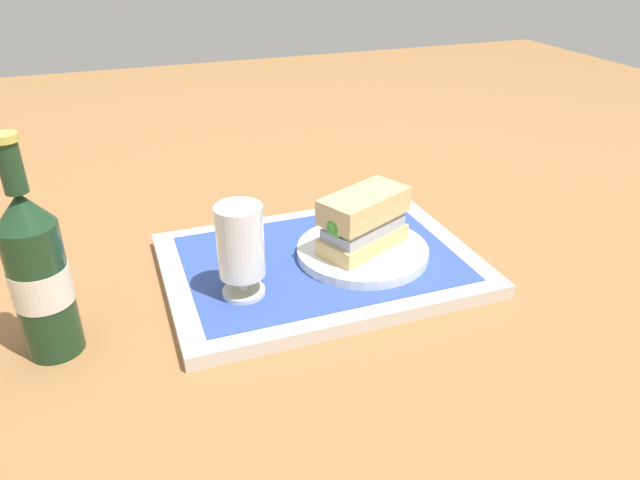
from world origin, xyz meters
name	(u,v)px	position (x,y,z in m)	size (l,w,h in m)	color
ground_plane	(320,270)	(0.00, 0.00, 0.00)	(3.00, 3.00, 0.00)	olive
tray	(320,264)	(0.00, 0.00, 0.01)	(0.44, 0.32, 0.02)	silver
placemat	(320,258)	(0.00, 0.00, 0.02)	(0.38, 0.27, 0.00)	#2D4793
plate	(362,251)	(-0.06, 0.02, 0.03)	(0.19, 0.19, 0.01)	white
sandwich	(362,221)	(-0.06, 0.02, 0.08)	(0.14, 0.11, 0.08)	tan
beer_glass	(241,247)	(0.13, 0.05, 0.09)	(0.06, 0.06, 0.12)	silver
beer_bottle	(39,274)	(0.36, 0.06, 0.10)	(0.07, 0.07, 0.27)	#19381E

